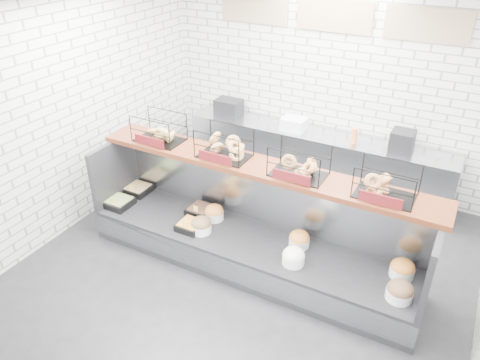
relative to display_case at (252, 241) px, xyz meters
The scene contains 5 objects.
ground 0.47m from the display_case, 90.91° to the right, with size 5.50×5.50×0.00m, color black.
room_shell 1.75m from the display_case, 91.21° to the left, with size 5.02×5.51×3.01m.
display_case is the anchor object (origin of this frame).
bagel_shelf 1.06m from the display_case, 91.83° to the left, with size 4.10×0.50×0.40m.
prep_counter 2.09m from the display_case, 90.34° to the left, with size 4.00×0.60×1.20m.
Camera 1 is at (1.99, -3.64, 3.72)m, focal length 35.00 mm.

